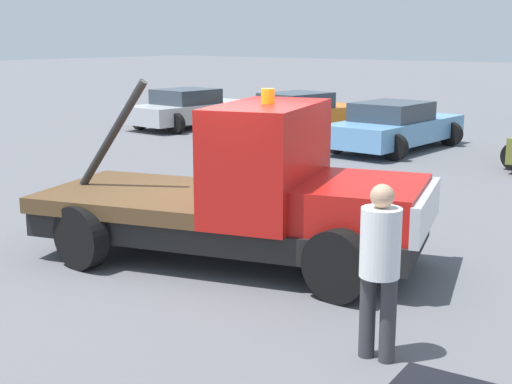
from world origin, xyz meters
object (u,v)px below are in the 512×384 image
(parked_car_silver, at_px, (190,109))
(parked_car_orange, at_px, (300,114))
(person_near_truck, at_px, (380,260))
(parked_car_skyblue, at_px, (395,127))
(tow_truck, at_px, (250,197))

(parked_car_silver, distance_m, parked_car_orange, 4.05)
(person_near_truck, height_order, parked_car_skyblue, person_near_truck)
(person_near_truck, distance_m, parked_car_orange, 16.58)
(parked_car_orange, bearing_deg, person_near_truck, -134.28)
(parked_car_silver, relative_size, parked_car_orange, 0.93)
(parked_car_skyblue, bearing_deg, parked_car_orange, 75.56)
(tow_truck, relative_size, person_near_truck, 3.31)
(person_near_truck, bearing_deg, tow_truck, 55.51)
(person_near_truck, xyz_separation_m, parked_car_orange, (-10.15, 13.10, -0.36))
(parked_car_orange, xyz_separation_m, parked_car_skyblue, (3.99, -1.11, 0.00))
(person_near_truck, bearing_deg, parked_car_orange, 32.32)
(parked_car_skyblue, bearing_deg, tow_truck, -161.43)
(tow_truck, xyz_separation_m, parked_car_silver, (-11.18, 10.45, -0.29))
(parked_car_silver, xyz_separation_m, parked_car_orange, (3.91, 1.05, 0.00))
(parked_car_orange, bearing_deg, tow_truck, -139.76)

